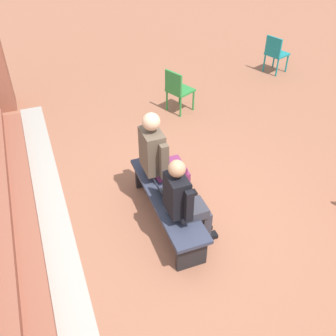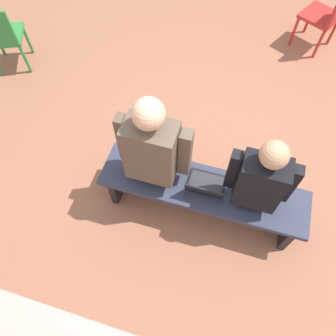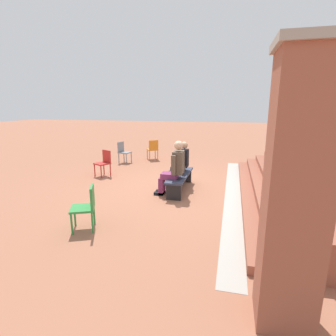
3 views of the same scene
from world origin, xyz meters
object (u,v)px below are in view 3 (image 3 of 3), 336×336
Objects in this scene: person_student at (181,162)px; person_adult at (174,167)px; plastic_chair_foreground at (123,151)px; bench at (180,178)px; laptop at (181,172)px; plastic_chair_near_bench_right at (153,148)px; plastic_chair_near_bench_left at (87,205)px; plastic_chair_far_right at (104,161)px.

person_student is 0.91× the size of person_adult.
person_adult is at bearing 40.13° from plastic_chair_foreground.
laptop is at bearing 142.16° from bench.
person_adult reaches higher than laptop.
plastic_chair_near_bench_left is at bearing 6.20° from plastic_chair_near_bench_right.
plastic_chair_foreground is 1.31m from plastic_chair_near_bench_right.
plastic_chair_far_right and plastic_chair_near_bench_left have the same top height.
plastic_chair_near_bench_left is (2.71, -1.24, -0.02)m from laptop.
plastic_chair_far_right is 3.89m from plastic_chair_near_bench_left.
person_adult reaches higher than bench.
person_adult is at bearing 152.88° from plastic_chair_near_bench_left.
plastic_chair_far_right is at bearing 5.63° from plastic_chair_foreground.
person_student is at bearing 179.47° from person_adult.
plastic_chair_near_bench_right is at bearing -151.20° from person_student.
plastic_chair_near_bench_left is at bearing 16.71° from plastic_chair_foreground.
bench is 4.26m from plastic_chair_near_bench_right.
person_adult reaches higher than plastic_chair_near_bench_left.
plastic_chair_far_right is at bearing -108.26° from bench.
plastic_chair_near_bench_right is at bearing 164.90° from plastic_chair_far_right.
plastic_chair_far_right is (-0.90, -2.72, 0.13)m from bench.
plastic_chair_foreground is at bearing -48.80° from plastic_chair_near_bench_right.
plastic_chair_foreground and plastic_chair_far_right have the same top height.
person_student reaches higher than laptop.
person_student is 1.53× the size of plastic_chair_near_bench_left.
plastic_chair_near_bench_right is at bearing -153.05° from bench.
plastic_chair_near_bench_right is (-4.24, -1.86, -0.27)m from person_adult.
plastic_chair_far_right is 3.01m from plastic_chair_near_bench_right.
plastic_chair_near_bench_right reaches higher than laptop.
plastic_chair_foreground is at bearing -135.20° from bench.
person_student reaches higher than plastic_chair_near_bench_right.
bench is 0.59m from person_adult.
plastic_chair_near_bench_right is (-3.80, -1.93, 0.13)m from bench.
laptop is at bearing 45.07° from plastic_chair_foreground.
laptop is 2.87m from plastic_chair_far_right.
person_adult is 4.43× the size of laptop.
bench is 0.15m from laptop.
laptop is (-0.02, 0.01, 0.15)m from bench.
person_student is 3.82m from plastic_chair_foreground.
plastic_chair_far_right is at bearing -157.47° from plastic_chair_near_bench_left.
plastic_chair_near_bench_right is (-2.90, 0.78, 0.00)m from plastic_chair_far_right.
plastic_chair_near_bench_left is at bearing -24.49° from bench.
plastic_chair_near_bench_left is (2.69, -1.23, 0.13)m from bench.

